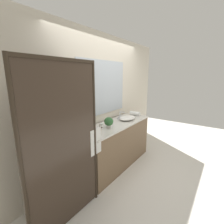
{
  "coord_description": "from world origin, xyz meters",
  "views": [
    {
      "loc": [
        -2.54,
        -1.7,
        1.82
      ],
      "look_at": [
        -0.15,
        0.0,
        1.15
      ],
      "focal_mm": 26.01,
      "sensor_mm": 36.0,
      "label": 1
    }
  ],
  "objects_px": {
    "faucet": "(120,116)",
    "amenity_bottle_conditioner": "(95,131)",
    "amenity_bottle_shampoo": "(100,125)",
    "potted_plant": "(109,122)",
    "amenity_bottle_body_wash": "(101,132)",
    "sink_basin": "(127,118)",
    "soap_dish": "(102,124)",
    "rolled_towel_near_edge": "(135,113)"
  },
  "relations": [
    {
      "from": "sink_basin",
      "to": "amenity_bottle_body_wash",
      "type": "xyz_separation_m",
      "value": [
        -0.98,
        -0.08,
        -0.0
      ]
    },
    {
      "from": "amenity_bottle_shampoo",
      "to": "amenity_bottle_body_wash",
      "type": "distance_m",
      "value": 0.34
    },
    {
      "from": "amenity_bottle_body_wash",
      "to": "faucet",
      "type": "bearing_deg",
      "value": 14.52
    },
    {
      "from": "amenity_bottle_body_wash",
      "to": "rolled_towel_near_edge",
      "type": "xyz_separation_m",
      "value": [
        1.41,
        0.12,
        0.01
      ]
    },
    {
      "from": "soap_dish",
      "to": "amenity_bottle_conditioner",
      "type": "relative_size",
      "value": 1.11
    },
    {
      "from": "faucet",
      "to": "potted_plant",
      "type": "height_order",
      "value": "potted_plant"
    },
    {
      "from": "amenity_bottle_body_wash",
      "to": "amenity_bottle_conditioner",
      "type": "bearing_deg",
      "value": 122.81
    },
    {
      "from": "sink_basin",
      "to": "potted_plant",
      "type": "height_order",
      "value": "potted_plant"
    },
    {
      "from": "potted_plant",
      "to": "rolled_towel_near_edge",
      "type": "height_order",
      "value": "potted_plant"
    },
    {
      "from": "amenity_bottle_conditioner",
      "to": "amenity_bottle_shampoo",
      "type": "relative_size",
      "value": 1.19
    },
    {
      "from": "soap_dish",
      "to": "rolled_towel_near_edge",
      "type": "relative_size",
      "value": 0.41
    },
    {
      "from": "potted_plant",
      "to": "amenity_bottle_shampoo",
      "type": "bearing_deg",
      "value": 109.97
    },
    {
      "from": "sink_basin",
      "to": "soap_dish",
      "type": "relative_size",
      "value": 4.14
    },
    {
      "from": "amenity_bottle_conditioner",
      "to": "rolled_towel_near_edge",
      "type": "xyz_separation_m",
      "value": [
        1.46,
        0.04,
        0.0
      ]
    },
    {
      "from": "sink_basin",
      "to": "amenity_bottle_conditioner",
      "type": "bearing_deg",
      "value": -179.94
    },
    {
      "from": "faucet",
      "to": "amenity_bottle_conditioner",
      "type": "bearing_deg",
      "value": -170.38
    },
    {
      "from": "potted_plant",
      "to": "amenity_bottle_conditioner",
      "type": "height_order",
      "value": "potted_plant"
    },
    {
      "from": "soap_dish",
      "to": "amenity_bottle_shampoo",
      "type": "xyz_separation_m",
      "value": [
        -0.13,
        -0.05,
        0.02
      ]
    },
    {
      "from": "sink_basin",
      "to": "amenity_bottle_body_wash",
      "type": "relative_size",
      "value": 5.15
    },
    {
      "from": "amenity_bottle_conditioner",
      "to": "amenity_bottle_body_wash",
      "type": "height_order",
      "value": "amenity_bottle_conditioner"
    },
    {
      "from": "sink_basin",
      "to": "amenity_bottle_conditioner",
      "type": "relative_size",
      "value": 4.58
    },
    {
      "from": "potted_plant",
      "to": "amenity_bottle_conditioner",
      "type": "distance_m",
      "value": 0.36
    },
    {
      "from": "amenity_bottle_conditioner",
      "to": "rolled_towel_near_edge",
      "type": "bearing_deg",
      "value": 1.7
    },
    {
      "from": "sink_basin",
      "to": "rolled_towel_near_edge",
      "type": "bearing_deg",
      "value": 5.64
    },
    {
      "from": "faucet",
      "to": "amenity_bottle_conditioner",
      "type": "relative_size",
      "value": 1.88
    },
    {
      "from": "faucet",
      "to": "amenity_bottle_conditioner",
      "type": "distance_m",
      "value": 1.05
    },
    {
      "from": "potted_plant",
      "to": "rolled_towel_near_edge",
      "type": "bearing_deg",
      "value": 2.83
    },
    {
      "from": "amenity_bottle_conditioner",
      "to": "amenity_bottle_body_wash",
      "type": "relative_size",
      "value": 1.13
    },
    {
      "from": "amenity_bottle_body_wash",
      "to": "soap_dish",
      "type": "bearing_deg",
      "value": 36.55
    },
    {
      "from": "amenity_bottle_shampoo",
      "to": "sink_basin",
      "type": "bearing_deg",
      "value": -11.32
    },
    {
      "from": "potted_plant",
      "to": "soap_dish",
      "type": "distance_m",
      "value": 0.25
    },
    {
      "from": "amenity_bottle_shampoo",
      "to": "faucet",
      "type": "bearing_deg",
      "value": 2.15
    },
    {
      "from": "potted_plant",
      "to": "soap_dish",
      "type": "relative_size",
      "value": 1.98
    },
    {
      "from": "faucet",
      "to": "amenity_bottle_shampoo",
      "type": "xyz_separation_m",
      "value": [
        -0.73,
        -0.03,
        -0.02
      ]
    },
    {
      "from": "potted_plant",
      "to": "amenity_bottle_shampoo",
      "type": "relative_size",
      "value": 2.6
    },
    {
      "from": "potted_plant",
      "to": "rolled_towel_near_edge",
      "type": "xyz_separation_m",
      "value": [
        1.1,
        0.05,
        -0.07
      ]
    },
    {
      "from": "faucet",
      "to": "rolled_towel_near_edge",
      "type": "height_order",
      "value": "faucet"
    },
    {
      "from": "faucet",
      "to": "potted_plant",
      "type": "xyz_separation_m",
      "value": [
        -0.67,
        -0.19,
        0.06
      ]
    },
    {
      "from": "soap_dish",
      "to": "amenity_bottle_body_wash",
      "type": "relative_size",
      "value": 1.24
    },
    {
      "from": "soap_dish",
      "to": "amenity_bottle_body_wash",
      "type": "bearing_deg",
      "value": -143.45
    },
    {
      "from": "amenity_bottle_conditioner",
      "to": "rolled_towel_near_edge",
      "type": "distance_m",
      "value": 1.46
    },
    {
      "from": "faucet",
      "to": "amenity_bottle_conditioner",
      "type": "height_order",
      "value": "faucet"
    }
  ]
}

